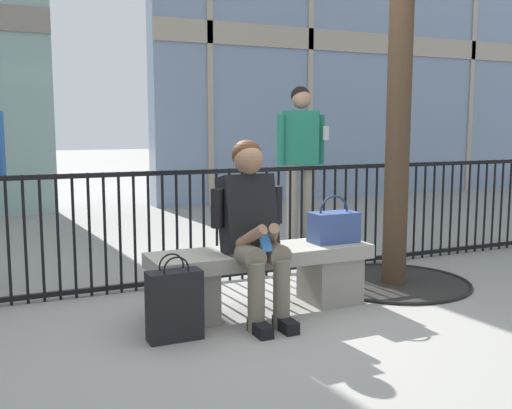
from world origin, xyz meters
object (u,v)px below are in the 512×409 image
at_px(stone_bench, 262,273).
at_px(bystander_at_railing, 301,155).
at_px(handbag_on_bench, 334,226).
at_px(shopping_bag, 175,305).
at_px(seated_person_with_phone, 253,224).

distance_m(stone_bench, bystander_at_railing, 2.30).
height_order(handbag_on_bench, shopping_bag, handbag_on_bench).
height_order(stone_bench, handbag_on_bench, handbag_on_bench).
distance_m(stone_bench, shopping_bag, 0.79).
bearing_deg(handbag_on_bench, bystander_at_railing, 68.42).
bearing_deg(stone_bench, bystander_at_railing, 54.00).
relative_size(seated_person_with_phone, shopping_bag, 2.28).
bearing_deg(shopping_bag, handbag_on_bench, 12.32).
bearing_deg(bystander_at_railing, handbag_on_bench, -111.58).
height_order(stone_bench, bystander_at_railing, bystander_at_railing).
bearing_deg(shopping_bag, stone_bench, 22.08).
bearing_deg(handbag_on_bench, stone_bench, 179.01).
distance_m(seated_person_with_phone, shopping_bag, 0.76).
height_order(seated_person_with_phone, handbag_on_bench, seated_person_with_phone).
relative_size(stone_bench, seated_person_with_phone, 1.32).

